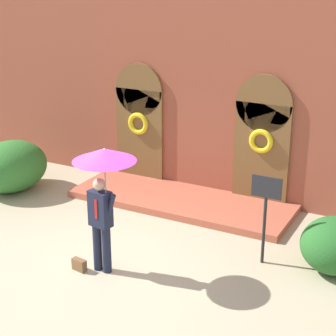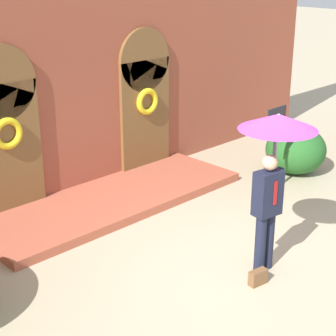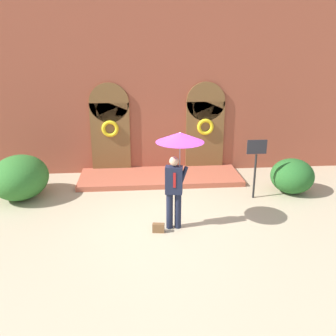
{
  "view_description": "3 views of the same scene",
  "coord_description": "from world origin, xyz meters",
  "px_view_note": "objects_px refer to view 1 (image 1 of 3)",
  "views": [
    {
      "loc": [
        5.37,
        -7.75,
        5.24
      ],
      "look_at": [
        0.28,
        1.88,
        1.32
      ],
      "focal_mm": 60.0,
      "sensor_mm": 36.0,
      "label": 1
    },
    {
      "loc": [
        -5.99,
        -4.56,
        4.37
      ],
      "look_at": [
        0.27,
        1.87,
        0.97
      ],
      "focal_mm": 60.0,
      "sensor_mm": 36.0,
      "label": 2
    },
    {
      "loc": [
        -0.75,
        -8.43,
        4.26
      ],
      "look_at": [
        0.1,
        1.2,
        1.01
      ],
      "focal_mm": 40.0,
      "sensor_mm": 36.0,
      "label": 3
    }
  ],
  "objects_px": {
    "handbag": "(79,265)",
    "sign_post": "(265,205)",
    "person_with_umbrella": "(103,173)",
    "shrub_left": "(12,166)",
    "shrub_right": "(336,245)"
  },
  "relations": [
    {
      "from": "person_with_umbrella",
      "to": "sign_post",
      "type": "xyz_separation_m",
      "value": [
        2.38,
        1.64,
        -0.75
      ]
    },
    {
      "from": "handbag",
      "to": "shrub_left",
      "type": "bearing_deg",
      "value": 156.19
    },
    {
      "from": "handbag",
      "to": "shrub_left",
      "type": "relative_size",
      "value": 0.15
    },
    {
      "from": "person_with_umbrella",
      "to": "handbag",
      "type": "height_order",
      "value": "person_with_umbrella"
    },
    {
      "from": "person_with_umbrella",
      "to": "shrub_right",
      "type": "bearing_deg",
      "value": 28.29
    },
    {
      "from": "shrub_left",
      "to": "shrub_right",
      "type": "bearing_deg",
      "value": -2.07
    },
    {
      "from": "handbag",
      "to": "shrub_right",
      "type": "distance_m",
      "value": 4.66
    },
    {
      "from": "shrub_left",
      "to": "person_with_umbrella",
      "type": "bearing_deg",
      "value": -27.6
    },
    {
      "from": "handbag",
      "to": "sign_post",
      "type": "xyz_separation_m",
      "value": [
        2.86,
        1.84,
        1.05
      ]
    },
    {
      "from": "shrub_left",
      "to": "shrub_right",
      "type": "relative_size",
      "value": 1.47
    },
    {
      "from": "sign_post",
      "to": "shrub_left",
      "type": "relative_size",
      "value": 0.91
    },
    {
      "from": "person_with_umbrella",
      "to": "sign_post",
      "type": "bearing_deg",
      "value": 34.57
    },
    {
      "from": "person_with_umbrella",
      "to": "sign_post",
      "type": "height_order",
      "value": "person_with_umbrella"
    },
    {
      "from": "person_with_umbrella",
      "to": "handbag",
      "type": "bearing_deg",
      "value": -157.4
    },
    {
      "from": "sign_post",
      "to": "shrub_left",
      "type": "distance_m",
      "value": 6.71
    }
  ]
}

